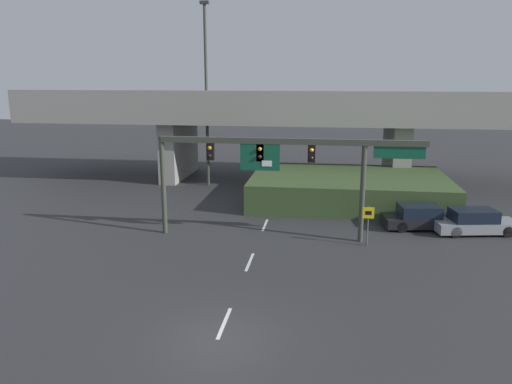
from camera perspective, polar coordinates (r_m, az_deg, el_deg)
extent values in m
plane|color=#2D2D30|center=(18.16, -4.32, -16.21)|extent=(160.00, 160.00, 0.00)
cube|color=silver|center=(19.04, -3.64, -14.70)|extent=(0.14, 2.40, 0.01)
cube|color=silver|center=(24.62, -0.73, -7.99)|extent=(0.14, 2.40, 0.01)
cube|color=silver|center=(30.44, 1.03, -3.79)|extent=(0.14, 2.40, 0.01)
cube|color=silver|center=(36.40, 2.22, -0.95)|extent=(0.14, 2.40, 0.01)
cube|color=silver|center=(42.43, 3.06, 1.09)|extent=(0.14, 2.40, 0.01)
cylinder|color=#383D33|center=(28.75, -10.54, 0.73)|extent=(0.28, 0.28, 5.61)
cylinder|color=#383D33|center=(27.38, 12.07, 0.04)|extent=(0.28, 0.28, 5.61)
cube|color=#383D33|center=(26.90, 3.95, 5.79)|extent=(14.35, 0.32, 0.32)
cube|color=black|center=(27.64, -5.24, 4.64)|extent=(0.40, 0.28, 0.95)
sphere|color=orange|center=(27.44, -5.33, 5.03)|extent=(0.22, 0.22, 0.22)
sphere|color=black|center=(27.50, -5.31, 4.15)|extent=(0.22, 0.22, 0.22)
cube|color=black|center=(27.15, 0.49, 4.54)|extent=(0.40, 0.28, 0.95)
sphere|color=orange|center=(26.94, 0.44, 4.93)|extent=(0.22, 0.22, 0.22)
sphere|color=black|center=(27.01, 0.44, 4.04)|extent=(0.22, 0.22, 0.22)
cube|color=black|center=(26.93, 6.37, 4.39)|extent=(0.40, 0.28, 0.95)
sphere|color=orange|center=(26.73, 6.37, 4.78)|extent=(0.22, 0.22, 0.22)
sphere|color=black|center=(26.79, 6.34, 3.88)|extent=(0.22, 0.22, 0.22)
cube|color=#0F4C33|center=(27.09, 0.46, 3.99)|extent=(2.17, 0.08, 1.45)
cube|color=white|center=(27.05, 1.25, 3.27)|extent=(0.54, 0.03, 0.32)
cube|color=#0F4C33|center=(27.12, 16.08, 4.34)|extent=(2.65, 0.07, 0.64)
cylinder|color=#4C4C4C|center=(27.16, 12.64, -3.83)|extent=(0.08, 0.08, 2.19)
cube|color=yellow|center=(26.91, 12.73, -2.34)|extent=(0.60, 0.03, 0.60)
cube|color=black|center=(26.90, 12.73, -2.35)|extent=(0.33, 0.01, 0.21)
cylinder|color=#383D33|center=(40.69, -5.67, 10.62)|extent=(0.24, 0.24, 14.21)
cube|color=#333333|center=(41.01, -5.92, 20.75)|extent=(0.70, 0.36, 0.24)
cube|color=gray|center=(42.98, 3.33, 9.28)|extent=(44.22, 9.67, 1.78)
cube|color=gray|center=(38.30, 2.77, 10.81)|extent=(44.22, 0.40, 0.90)
cube|color=gray|center=(45.09, -8.76, 4.95)|extent=(1.40, 7.74, 5.08)
cube|color=gray|center=(43.62, 15.70, 4.33)|extent=(1.40, 7.74, 5.08)
cube|color=#384C28|center=(36.24, 10.53, 0.36)|extent=(13.69, 9.15, 1.97)
cube|color=black|center=(31.31, 18.38, -3.15)|extent=(4.70, 2.48, 0.58)
cube|color=black|center=(31.09, 18.15, -2.04)|extent=(2.55, 1.98, 0.68)
cylinder|color=black|center=(32.55, 20.23, -2.92)|extent=(0.67, 0.31, 0.64)
cylinder|color=black|center=(31.10, 21.26, -3.74)|extent=(0.67, 0.31, 0.64)
cylinder|color=black|center=(31.68, 15.52, -3.01)|extent=(0.67, 0.31, 0.64)
cylinder|color=black|center=(30.18, 16.35, -3.87)|extent=(0.67, 0.31, 0.64)
cube|color=gray|center=(31.45, 23.80, -3.54)|extent=(4.97, 2.56, 0.58)
cube|color=black|center=(31.20, 23.59, -2.44)|extent=(2.70, 2.00, 0.68)
cylinder|color=black|center=(32.80, 25.52, -3.29)|extent=(0.67, 0.33, 0.64)
cylinder|color=black|center=(31.49, 26.79, -4.07)|extent=(0.67, 0.33, 0.64)
cylinder|color=black|center=(31.56, 20.77, -3.46)|extent=(0.67, 0.33, 0.64)
cylinder|color=black|center=(30.20, 21.88, -4.29)|extent=(0.67, 0.33, 0.64)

